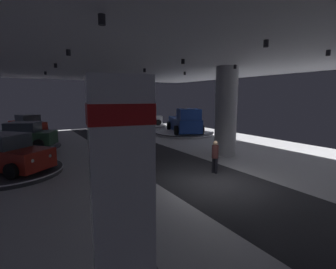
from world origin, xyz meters
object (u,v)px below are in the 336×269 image
object	(u,v)px
display_platform_far_right	(184,133)
display_car_deep_left	(28,124)
display_platform_deep_left	(28,134)
visitor_walking_near	(215,155)
display_car_mid_left	(6,154)
pickup_truck_far_right	(185,123)
display_platform_deep_right	(144,126)
visitor_walking_far	(137,129)
display_car_far_left	(22,136)
brand_sign_pylon	(122,185)
display_car_deep_right	(144,119)
display_platform_far_left	(23,149)
column_right	(226,111)
display_platform_mid_left	(8,172)

from	to	relation	value
display_platform_far_right	display_car_deep_left	bearing A→B (deg)	150.54
display_platform_deep_left	visitor_walking_near	distance (m)	19.85
display_car_mid_left	pickup_truck_far_right	xyz separation A→B (m)	(14.21, 5.89, 0.22)
display_platform_deep_right	visitor_walking_near	size ratio (longest dim) A/B	3.30
display_platform_far_right	visitor_walking_far	world-z (taller)	visitor_walking_far
display_car_far_left	brand_sign_pylon	bearing A→B (deg)	-84.55
display_car_deep_right	display_car_far_left	size ratio (longest dim) A/B	0.95
display_platform_deep_right	display_platform_far_left	size ratio (longest dim) A/B	1.07
display_car_deep_right	visitor_walking_near	xyz separation A→B (m)	(-4.81, -18.24, -0.12)
brand_sign_pylon	pickup_truck_far_right	world-z (taller)	brand_sign_pylon
pickup_truck_far_right	visitor_walking_far	xyz separation A→B (m)	(-5.05, -0.19, -0.31)
display_car_deep_right	display_platform_far_right	distance (m)	7.31
display_car_mid_left	display_platform_far_left	bearing A→B (deg)	83.14
display_platform_deep_left	visitor_walking_far	distance (m)	11.17
display_car_far_left	display_platform_deep_right	bearing A→B (deg)	31.11
display_platform_deep_right	display_car_far_left	size ratio (longest dim) A/B	1.15
display_platform_deep_left	display_car_far_left	size ratio (longest dim) A/B	1.01
brand_sign_pylon	visitor_walking_far	bearing A→B (deg)	65.63
brand_sign_pylon	display_car_mid_left	bearing A→B (deg)	102.76
column_right	brand_sign_pylon	bearing A→B (deg)	-141.82
display_platform_far_right	display_platform_far_left	distance (m)	13.64
display_car_deep_right	display_platform_deep_left	bearing A→B (deg)	179.14
display_platform_far_left	visitor_walking_near	world-z (taller)	visitor_walking_near
display_car_deep_right	display_platform_far_left	xyz separation A→B (m)	(-12.74, -7.64, -0.89)
pickup_truck_far_right	display_car_far_left	size ratio (longest dim) A/B	1.25
display_car_deep_left	visitor_walking_far	xyz separation A→B (m)	(7.87, -7.85, -0.12)
column_right	display_car_mid_left	size ratio (longest dim) A/B	1.26
display_platform_mid_left	display_platform_deep_left	xyz separation A→B (m)	(1.26, 13.61, 0.01)
display_platform_mid_left	visitor_walking_near	size ratio (longest dim) A/B	3.08
column_right	display_car_deep_right	bearing A→B (deg)	84.15
display_platform_deep_left	display_platform_far_left	size ratio (longest dim) A/B	0.94
display_platform_deep_left	visitor_walking_far	size ratio (longest dim) A/B	2.89
display_platform_mid_left	pickup_truck_far_right	distance (m)	15.41
column_right	display_platform_far_left	world-z (taller)	column_right
display_car_deep_right	display_platform_mid_left	world-z (taller)	display_car_deep_right
display_car_far_left	visitor_walking_near	xyz separation A→B (m)	(7.91, -10.58, -0.11)
column_right	display_platform_deep_left	bearing A→B (deg)	124.02
brand_sign_pylon	display_platform_far_left	bearing A→B (deg)	95.55
pickup_truck_far_right	visitor_walking_near	distance (m)	12.10
display_car_mid_left	display_car_deep_left	world-z (taller)	display_car_deep_left
display_platform_deep_right	display_car_mid_left	world-z (taller)	display_car_mid_left
display_platform_mid_left	visitor_walking_near	xyz separation A→B (m)	(8.61, -4.82, 0.77)
display_car_mid_left	visitor_walking_near	bearing A→B (deg)	-29.29
brand_sign_pylon	display_platform_far_left	size ratio (longest dim) A/B	0.82
visitor_walking_near	pickup_truck_far_right	bearing A→B (deg)	62.51
display_platform_far_left	visitor_walking_near	size ratio (longest dim) A/B	3.08
display_car_mid_left	column_right	bearing A→B (deg)	-9.95
display_platform_deep_right	display_platform_mid_left	distance (m)	18.95
column_right	brand_sign_pylon	distance (m)	12.31
display_platform_far_left	visitor_walking_near	bearing A→B (deg)	-53.17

